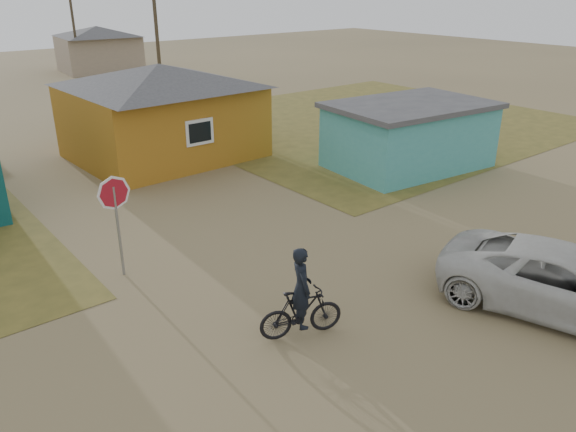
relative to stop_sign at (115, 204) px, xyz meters
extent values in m
plane|color=olive|center=(3.36, -5.04, -1.95)|extent=(120.00, 120.00, 0.00)
cube|color=brown|center=(17.36, 7.96, -1.95)|extent=(20.00, 18.00, 0.00)
cube|color=#A66A19|center=(5.86, 8.96, -0.45)|extent=(7.21, 6.24, 3.00)
pyramid|color=#3B3B3D|center=(5.86, 8.96, 1.50)|extent=(7.72, 6.76, 0.90)
cube|color=silver|center=(5.86, 5.93, -0.30)|extent=(1.20, 0.06, 1.00)
cube|color=black|center=(5.86, 5.90, -0.30)|extent=(0.95, 0.04, 0.75)
cube|color=teal|center=(12.86, 1.46, -0.75)|extent=(6.39, 4.61, 2.40)
cube|color=#3B3B3D|center=(12.86, 1.46, 0.55)|extent=(6.71, 4.93, 0.20)
cube|color=gray|center=(13.36, 34.96, -0.55)|extent=(6.41, 5.50, 2.80)
pyramid|color=#3B3B3D|center=(13.36, 34.96, 1.25)|extent=(6.95, 6.05, 0.80)
cylinder|color=#413627|center=(9.86, 16.96, 2.05)|extent=(0.20, 0.20, 8.00)
cylinder|color=#413627|center=(10.86, 32.96, 2.05)|extent=(0.20, 0.20, 8.00)
cylinder|color=gray|center=(0.00, 0.00, -0.75)|extent=(0.07, 0.07, 2.41)
imported|color=black|center=(1.84, -4.93, -1.41)|extent=(1.89, 1.13, 1.10)
imported|color=black|center=(1.84, -4.93, -0.79)|extent=(0.64, 0.77, 1.80)
imported|color=beige|center=(7.08, -7.92, -1.19)|extent=(4.09, 5.98, 1.52)
camera|label=1|loc=(-4.71, -12.63, 5.05)|focal=35.00mm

